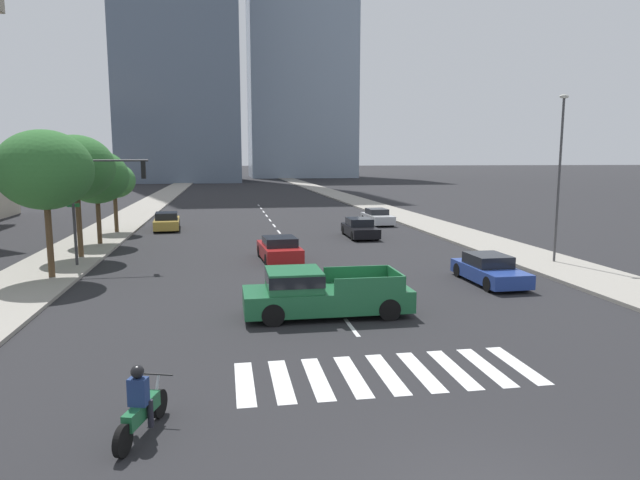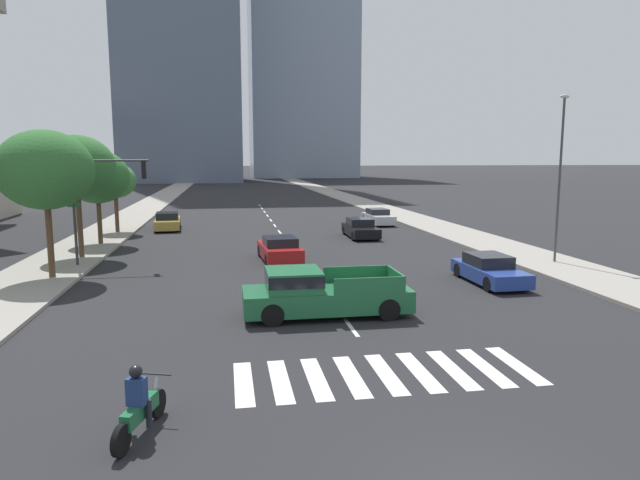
{
  "view_description": "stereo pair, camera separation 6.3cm",
  "coord_description": "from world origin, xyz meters",
  "px_view_note": "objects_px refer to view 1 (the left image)",
  "views": [
    {
      "loc": [
        -3.99,
        -7.46,
        5.45
      ],
      "look_at": [
        0.0,
        15.6,
        2.0
      ],
      "focal_mm": 31.25,
      "sensor_mm": 36.0,
      "label": 1
    },
    {
      "loc": [
        -3.93,
        -7.47,
        5.45
      ],
      "look_at": [
        0.0,
        15.6,
        2.0
      ],
      "focal_mm": 31.25,
      "sensor_mm": 36.0,
      "label": 2
    }
  ],
  "objects_px": {
    "sedan_gold_2": "(167,222)",
    "street_tree_third": "(96,177)",
    "sedan_black_1": "(360,229)",
    "sedan_blue_4": "(489,270)",
    "sedan_silver_0": "(377,217)",
    "street_lamp_east": "(560,168)",
    "motorcycle_lead": "(141,408)",
    "traffic_signal_far": "(101,189)",
    "street_tree_nearest": "(45,170)",
    "street_tree_second": "(76,168)",
    "pickup_truck": "(319,293)",
    "street_tree_fourth": "(114,181)",
    "sedan_red_3": "(279,249)"
  },
  "relations": [
    {
      "from": "street_lamp_east",
      "to": "sedan_silver_0",
      "type": "bearing_deg",
      "value": 103.0
    },
    {
      "from": "sedan_black_1",
      "to": "street_tree_third",
      "type": "bearing_deg",
      "value": -85.69
    },
    {
      "from": "pickup_truck",
      "to": "sedan_blue_4",
      "type": "bearing_deg",
      "value": -155.01
    },
    {
      "from": "sedan_silver_0",
      "to": "sedan_black_1",
      "type": "bearing_deg",
      "value": -25.85
    },
    {
      "from": "sedan_black_1",
      "to": "traffic_signal_far",
      "type": "height_order",
      "value": "traffic_signal_far"
    },
    {
      "from": "traffic_signal_far",
      "to": "street_tree_nearest",
      "type": "xyz_separation_m",
      "value": [
        -1.77,
        -2.75,
        0.97
      ]
    },
    {
      "from": "sedan_gold_2",
      "to": "street_tree_third",
      "type": "relative_size",
      "value": 0.81
    },
    {
      "from": "sedan_silver_0",
      "to": "street_tree_fourth",
      "type": "bearing_deg",
      "value": -84.4
    },
    {
      "from": "street_tree_fourth",
      "to": "street_tree_second",
      "type": "bearing_deg",
      "value": -90.0
    },
    {
      "from": "sedan_black_1",
      "to": "sedan_blue_4",
      "type": "xyz_separation_m",
      "value": [
        2.16,
        -14.96,
        -0.02
      ]
    },
    {
      "from": "motorcycle_lead",
      "to": "street_tree_second",
      "type": "distance_m",
      "value": 22.08
    },
    {
      "from": "street_lamp_east",
      "to": "street_tree_fourth",
      "type": "height_order",
      "value": "street_lamp_east"
    },
    {
      "from": "motorcycle_lead",
      "to": "street_tree_third",
      "type": "relative_size",
      "value": 0.36
    },
    {
      "from": "sedan_silver_0",
      "to": "street_tree_second",
      "type": "bearing_deg",
      "value": -58.85
    },
    {
      "from": "street_lamp_east",
      "to": "street_tree_second",
      "type": "distance_m",
      "value": 25.18
    },
    {
      "from": "sedan_red_3",
      "to": "traffic_signal_far",
      "type": "height_order",
      "value": "traffic_signal_far"
    },
    {
      "from": "motorcycle_lead",
      "to": "street_tree_third",
      "type": "height_order",
      "value": "street_tree_third"
    },
    {
      "from": "sedan_silver_0",
      "to": "street_lamp_east",
      "type": "relative_size",
      "value": 0.52
    },
    {
      "from": "sedan_black_1",
      "to": "street_tree_second",
      "type": "height_order",
      "value": "street_tree_second"
    },
    {
      "from": "pickup_truck",
      "to": "sedan_black_1",
      "type": "relative_size",
      "value": 1.26
    },
    {
      "from": "street_lamp_east",
      "to": "traffic_signal_far",
      "type": "bearing_deg",
      "value": 172.13
    },
    {
      "from": "sedan_silver_0",
      "to": "street_tree_third",
      "type": "xyz_separation_m",
      "value": [
        -20.25,
        -8.08,
        3.7
      ]
    },
    {
      "from": "sedan_black_1",
      "to": "sedan_blue_4",
      "type": "relative_size",
      "value": 1.06
    },
    {
      "from": "sedan_silver_0",
      "to": "sedan_blue_4",
      "type": "relative_size",
      "value": 1.01
    },
    {
      "from": "pickup_truck",
      "to": "street_lamp_east",
      "type": "distance_m",
      "value": 16.05
    },
    {
      "from": "street_tree_fourth",
      "to": "street_lamp_east",
      "type": "bearing_deg",
      "value": -33.29
    },
    {
      "from": "street_lamp_east",
      "to": "street_tree_third",
      "type": "distance_m",
      "value": 26.68
    },
    {
      "from": "pickup_truck",
      "to": "sedan_black_1",
      "type": "distance_m",
      "value": 19.76
    },
    {
      "from": "sedan_black_1",
      "to": "street_tree_fourth",
      "type": "bearing_deg",
      "value": -104.33
    },
    {
      "from": "street_tree_fourth",
      "to": "street_tree_third",
      "type": "bearing_deg",
      "value": -90.0
    },
    {
      "from": "street_tree_nearest",
      "to": "street_tree_fourth",
      "type": "bearing_deg",
      "value": 90.0
    },
    {
      "from": "sedan_red_3",
      "to": "street_tree_fourth",
      "type": "distance_m",
      "value": 16.84
    },
    {
      "from": "sedan_silver_0",
      "to": "sedan_red_3",
      "type": "bearing_deg",
      "value": -33.84
    },
    {
      "from": "sedan_gold_2",
      "to": "street_tree_nearest",
      "type": "height_order",
      "value": "street_tree_nearest"
    },
    {
      "from": "pickup_truck",
      "to": "sedan_red_3",
      "type": "xyz_separation_m",
      "value": [
        -0.3,
        10.78,
        -0.21
      ]
    },
    {
      "from": "street_tree_third",
      "to": "sedan_red_3",
      "type": "bearing_deg",
      "value": -33.61
    },
    {
      "from": "sedan_black_1",
      "to": "street_tree_second",
      "type": "xyz_separation_m",
      "value": [
        -17.0,
        -5.75,
        4.35
      ]
    },
    {
      "from": "motorcycle_lead",
      "to": "pickup_truck",
      "type": "height_order",
      "value": "pickup_truck"
    },
    {
      "from": "sedan_black_1",
      "to": "traffic_signal_far",
      "type": "relative_size",
      "value": 0.82
    },
    {
      "from": "sedan_blue_4",
      "to": "traffic_signal_far",
      "type": "height_order",
      "value": "traffic_signal_far"
    },
    {
      "from": "pickup_truck",
      "to": "street_tree_second",
      "type": "xyz_separation_m",
      "value": [
        -10.89,
        13.04,
        4.14
      ]
    },
    {
      "from": "pickup_truck",
      "to": "sedan_blue_4",
      "type": "relative_size",
      "value": 1.33
    },
    {
      "from": "sedan_silver_0",
      "to": "street_lamp_east",
      "type": "xyz_separation_m",
      "value": [
        4.28,
        -18.54,
        4.37
      ]
    },
    {
      "from": "sedan_gold_2",
      "to": "sedan_black_1",
      "type": "bearing_deg",
      "value": -119.1
    },
    {
      "from": "street_tree_fourth",
      "to": "pickup_truck",
      "type": "bearing_deg",
      "value": -65.1
    },
    {
      "from": "sedan_silver_0",
      "to": "street_tree_fourth",
      "type": "height_order",
      "value": "street_tree_fourth"
    },
    {
      "from": "motorcycle_lead",
      "to": "sedan_blue_4",
      "type": "distance_m",
      "value": 17.51
    },
    {
      "from": "motorcycle_lead",
      "to": "sedan_gold_2",
      "type": "bearing_deg",
      "value": 22.3
    },
    {
      "from": "motorcycle_lead",
      "to": "sedan_gold_2",
      "type": "height_order",
      "value": "motorcycle_lead"
    },
    {
      "from": "street_tree_third",
      "to": "street_tree_fourth",
      "type": "distance_m",
      "value": 5.66
    }
  ]
}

